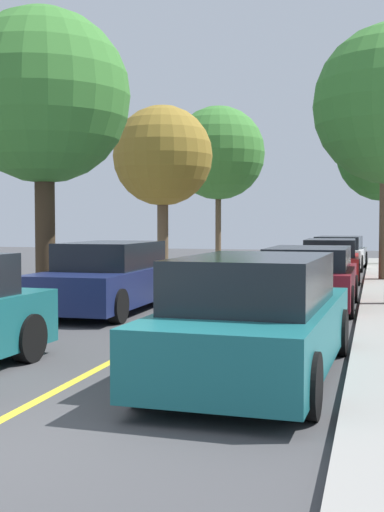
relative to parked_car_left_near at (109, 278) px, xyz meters
The scene contains 9 objects.
center_line 4.42m from the parked_car_left_near, 62.81° to the right, with size 0.12×39.20×0.01m, color gold.
parked_car_left_near is the anchor object (origin of this frame).
parked_car_right_nearest 6.55m from the parked_car_left_near, 52.48° to the right, with size 1.99×4.66×1.45m.
parked_car_right_near 4.22m from the parked_car_left_near, 19.13° to the left, with size 1.94×4.05×1.31m.
parked_car_right_far 9.31m from the parked_car_left_near, 64.62° to the left, with size 1.89×4.25×1.31m.
parked_car_right_farthest 14.45m from the parked_car_left_near, 73.97° to the left, with size 2.09×4.46×1.29m.
street_tree_left_nearest 4.23m from the parked_car_left_near, 165.89° to the left, with size 3.78×3.78×6.33m.
street_tree_left_near 9.71m from the parked_car_left_near, 100.57° to the left, with size 3.39×3.39×5.65m.
street_tree_left_far 17.99m from the parked_car_left_near, 95.48° to the left, with size 4.28×4.28×7.02m.
Camera 1 is at (3.34, -5.18, 1.84)m, focal length 47.49 mm.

